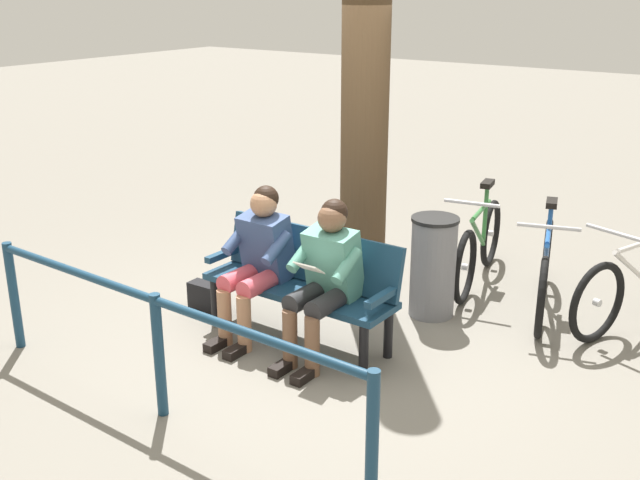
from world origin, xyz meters
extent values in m
plane|color=slate|center=(0.00, 0.00, 0.00)|extent=(40.00, 40.00, 0.00)
cube|color=navy|center=(0.20, 0.05, 0.42)|extent=(1.60, 0.45, 0.05)
cube|color=navy|center=(0.20, -0.14, 0.66)|extent=(1.60, 0.15, 0.42)
cube|color=navy|center=(-0.56, 0.05, 0.56)|extent=(0.06, 0.40, 0.05)
cube|color=navy|center=(0.96, 0.04, 0.56)|extent=(0.06, 0.40, 0.05)
cylinder|color=black|center=(-0.52, 0.22, 0.20)|extent=(0.07, 0.07, 0.40)
cylinder|color=black|center=(0.92, 0.21, 0.20)|extent=(0.07, 0.07, 0.40)
cylinder|color=black|center=(-0.52, -0.12, 0.20)|extent=(0.07, 0.07, 0.40)
cylinder|color=black|center=(0.92, -0.13, 0.20)|extent=(0.07, 0.07, 0.40)
cube|color=#4C8C7A|center=(-0.12, 0.03, 0.71)|extent=(0.38, 0.31, 0.55)
sphere|color=brown|center=(-0.12, 0.05, 1.06)|extent=(0.21, 0.21, 0.21)
sphere|color=black|center=(-0.12, 0.02, 1.10)|extent=(0.20, 0.20, 0.20)
cylinder|color=#262628|center=(-0.22, 0.23, 0.49)|extent=(0.15, 0.40, 0.15)
cylinder|color=brown|center=(-0.22, 0.43, 0.23)|extent=(0.11, 0.11, 0.45)
cube|color=black|center=(-0.21, 0.53, 0.04)|extent=(0.09, 0.22, 0.07)
cylinder|color=#4C8C7A|center=(-0.32, 0.15, 0.77)|extent=(0.09, 0.31, 0.23)
cylinder|color=#262628|center=(-0.02, 0.23, 0.49)|extent=(0.15, 0.40, 0.15)
cylinder|color=brown|center=(-0.02, 0.43, 0.23)|extent=(0.11, 0.11, 0.45)
cube|color=black|center=(-0.01, 0.53, 0.04)|extent=(0.09, 0.22, 0.07)
cylinder|color=#4C8C7A|center=(0.08, 0.15, 0.77)|extent=(0.09, 0.31, 0.23)
cube|color=silver|center=(-0.12, 0.33, 0.77)|extent=(0.20, 0.12, 0.09)
cube|color=#334772|center=(0.52, 0.03, 0.71)|extent=(0.38, 0.31, 0.55)
sphere|color=#A87554|center=(0.52, 0.05, 1.06)|extent=(0.21, 0.21, 0.21)
sphere|color=black|center=(0.52, 0.02, 1.10)|extent=(0.20, 0.20, 0.20)
cylinder|color=#D84C59|center=(0.42, 0.23, 0.49)|extent=(0.15, 0.40, 0.15)
cylinder|color=#A87554|center=(0.42, 0.43, 0.23)|extent=(0.11, 0.11, 0.45)
cube|color=black|center=(0.43, 0.53, 0.04)|extent=(0.09, 0.22, 0.07)
cylinder|color=#334772|center=(0.32, 0.15, 0.77)|extent=(0.09, 0.31, 0.23)
cylinder|color=#D84C59|center=(0.62, 0.23, 0.49)|extent=(0.15, 0.40, 0.15)
cylinder|color=#A87554|center=(0.62, 0.43, 0.23)|extent=(0.11, 0.11, 0.45)
cube|color=black|center=(0.63, 0.53, 0.04)|extent=(0.09, 0.22, 0.07)
cylinder|color=#334772|center=(0.72, 0.14, 0.77)|extent=(0.09, 0.31, 0.23)
cube|color=black|center=(1.20, 0.04, 0.12)|extent=(0.30, 0.15, 0.24)
cylinder|color=#4C3823|center=(0.37, -1.16, 1.96)|extent=(0.41, 0.41, 3.93)
cylinder|color=slate|center=(-0.42, -1.00, 0.41)|extent=(0.38, 0.38, 0.83)
cylinder|color=black|center=(-0.42, -1.00, 0.84)|extent=(0.40, 0.40, 0.03)
torus|color=black|center=(-1.70, -1.28, 0.33)|extent=(0.27, 0.64, 0.66)
cylinder|color=silver|center=(-1.70, -1.28, 0.33)|extent=(0.07, 0.07, 0.06)
cylinder|color=silver|center=(-1.84, -1.68, 0.51)|extent=(0.23, 0.58, 0.43)
cylinder|color=#B2B2B7|center=(-1.73, -1.37, 0.88)|extent=(0.46, 0.19, 0.03)
torus|color=black|center=(-1.31, -1.13, 0.33)|extent=(0.25, 0.65, 0.66)
cylinder|color=silver|center=(-1.31, -1.13, 0.33)|extent=(0.07, 0.07, 0.06)
torus|color=black|center=(-1.01, -2.10, 0.33)|extent=(0.25, 0.65, 0.66)
cylinder|color=silver|center=(-1.01, -2.10, 0.33)|extent=(0.07, 0.07, 0.06)
cylinder|color=#1E519E|center=(-1.16, -1.61, 0.71)|extent=(0.23, 0.62, 0.04)
cylinder|color=#1E519E|center=(-1.19, -1.54, 0.51)|extent=(0.22, 0.58, 0.43)
cylinder|color=#1E519E|center=(-1.11, -1.79, 0.63)|extent=(0.04, 0.04, 0.55)
cube|color=black|center=(-1.11, -1.79, 0.91)|extent=(0.15, 0.24, 0.05)
cylinder|color=#B2B2B7|center=(-1.28, -1.22, 0.88)|extent=(0.47, 0.17, 0.03)
torus|color=black|center=(-0.54, -1.39, 0.33)|extent=(0.18, 0.66, 0.66)
cylinder|color=silver|center=(-0.54, -1.39, 0.33)|extent=(0.06, 0.07, 0.06)
torus|color=black|center=(-0.34, -2.39, 0.33)|extent=(0.18, 0.66, 0.66)
cylinder|color=silver|center=(-0.34, -2.39, 0.33)|extent=(0.06, 0.07, 0.06)
cylinder|color=#337238|center=(-0.44, -1.89, 0.71)|extent=(0.16, 0.63, 0.04)
cylinder|color=#337238|center=(-0.46, -1.81, 0.51)|extent=(0.15, 0.59, 0.43)
cylinder|color=#337238|center=(-0.41, -2.07, 0.63)|extent=(0.04, 0.04, 0.55)
cube|color=black|center=(-0.41, -2.07, 0.91)|extent=(0.13, 0.23, 0.05)
cylinder|color=#B2B2B7|center=(-0.52, -1.49, 0.88)|extent=(0.48, 0.12, 0.03)
cylinder|color=navy|center=(-1.34, 1.46, 0.42)|extent=(0.07, 0.07, 0.85)
cylinder|color=navy|center=(0.27, 1.42, 0.42)|extent=(0.07, 0.07, 0.85)
cylinder|color=navy|center=(1.89, 1.38, 0.42)|extent=(0.07, 0.07, 0.85)
cylinder|color=navy|center=(0.27, 1.42, 0.81)|extent=(3.23, 0.13, 0.06)
camera|label=1|loc=(-3.07, 4.35, 2.69)|focal=42.56mm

